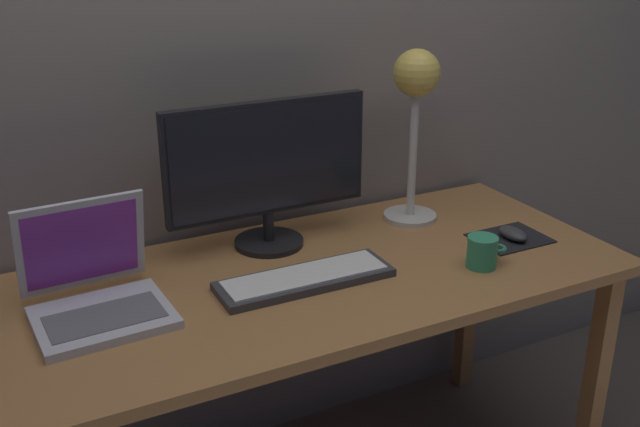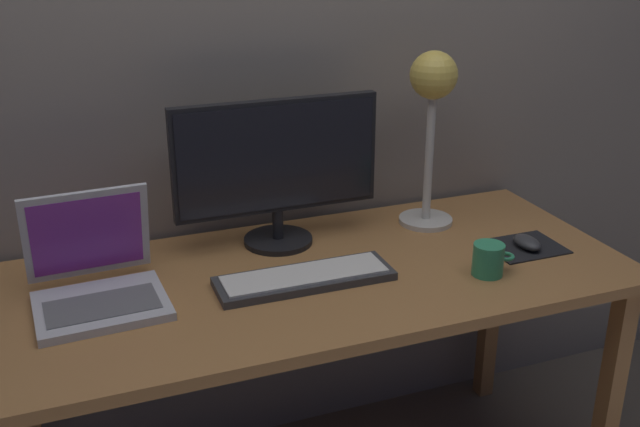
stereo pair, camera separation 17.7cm
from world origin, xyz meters
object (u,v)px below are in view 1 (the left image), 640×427
object	(u,v)px
monitor	(267,166)
desk_lamp	(416,98)
keyboard_main	(305,279)
mouse	(513,234)
coffee_mug	(483,252)
laptop	(93,282)

from	to	relation	value
monitor	desk_lamp	world-z (taller)	desk_lamp
keyboard_main	monitor	bearing A→B (deg)	86.94
keyboard_main	mouse	bearing A→B (deg)	-2.75
monitor	coffee_mug	distance (m)	0.60
keyboard_main	mouse	world-z (taller)	mouse
mouse	laptop	bearing A→B (deg)	173.23
desk_lamp	mouse	size ratio (longest dim) A/B	5.22
monitor	desk_lamp	xyz separation A→B (m)	(0.45, -0.02, 0.14)
monitor	mouse	size ratio (longest dim) A/B	5.82
coffee_mug	keyboard_main	bearing A→B (deg)	164.52
keyboard_main	laptop	world-z (taller)	laptop
coffee_mug	laptop	bearing A→B (deg)	166.38
monitor	keyboard_main	distance (m)	0.33
monitor	coffee_mug	size ratio (longest dim) A/B	4.94
keyboard_main	laptop	bearing A→B (deg)	168.13
desk_lamp	coffee_mug	world-z (taller)	desk_lamp
monitor	coffee_mug	world-z (taller)	monitor
laptop	desk_lamp	size ratio (longest dim) A/B	0.61
keyboard_main	coffee_mug	world-z (taller)	coffee_mug
monitor	keyboard_main	world-z (taller)	monitor
laptop	mouse	distance (m)	1.12
coffee_mug	monitor	bearing A→B (deg)	139.18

